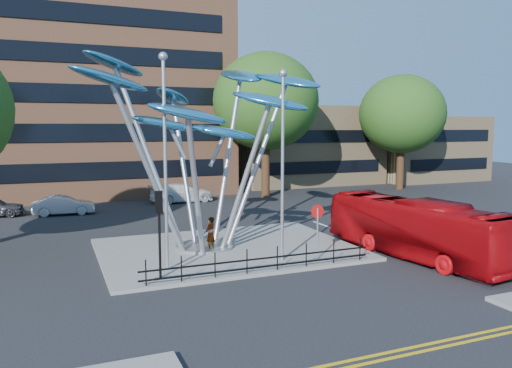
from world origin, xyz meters
name	(u,v)px	position (x,y,z in m)	size (l,w,h in m)	color
ground	(304,284)	(0.00, 0.00, 0.00)	(120.00, 120.00, 0.00)	black
traffic_island	(228,249)	(-1.00, 6.00, 0.07)	(12.00, 9.00, 0.15)	slate
double_yellow_near	(407,349)	(0.00, -6.00, 0.01)	(40.00, 0.12, 0.01)	gold
double_yellow_far	(414,353)	(0.00, -6.30, 0.01)	(40.00, 0.12, 0.01)	gold
brick_tower	(77,25)	(-6.00, 32.00, 15.00)	(25.00, 15.00, 30.00)	#996042
low_building_near	(305,145)	(16.00, 30.00, 4.00)	(15.00, 8.00, 8.00)	tan
low_building_far	(424,148)	(30.00, 28.00, 3.50)	(12.00, 8.00, 7.00)	tan
tree_right	(266,101)	(8.00, 22.00, 8.04)	(8.80, 8.80, 12.11)	black
tree_far	(402,114)	(22.00, 22.00, 7.11)	(8.00, 8.00, 10.81)	black
leaf_sculpture	(201,108)	(-2.07, 6.68, 6.87)	(12.72, 9.54, 9.51)	#9EA0A5
street_lamp_left	(165,143)	(-4.50, 3.50, 5.36)	(0.36, 0.36, 8.80)	#9EA0A5
street_lamp_right	(283,148)	(0.50, 3.00, 5.09)	(0.36, 0.36, 8.30)	#9EA0A5
traffic_light_island	(159,216)	(-5.00, 2.50, 2.61)	(0.28, 0.18, 3.42)	black
no_entry_sign_island	(318,222)	(2.00, 2.52, 1.82)	(0.60, 0.10, 2.45)	#9EA0A5
pedestrian_railing_front	(262,262)	(-1.00, 1.70, 0.55)	(10.00, 0.06, 1.00)	black
red_bus	(415,228)	(6.60, 1.57, 1.36)	(2.29, 9.78, 2.73)	#96060B
pedestrian	(210,234)	(-1.92, 5.81, 0.96)	(0.59, 0.39, 1.62)	gray
parked_car_mid	(64,205)	(-8.08, 19.57, 0.66)	(1.40, 4.00, 1.32)	#B0B2B8
parked_car_right	(182,193)	(0.78, 22.06, 0.73)	(2.05, 5.04, 1.46)	silver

